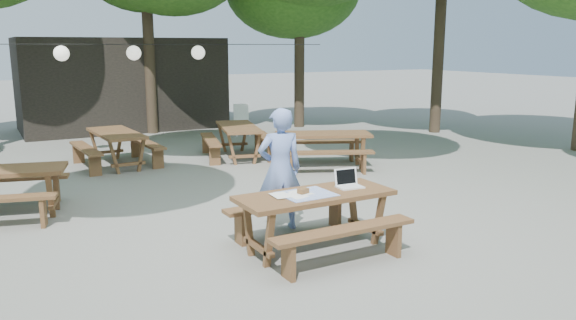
# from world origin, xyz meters

# --- Properties ---
(ground) EXTENTS (80.00, 80.00, 0.00)m
(ground) POSITION_xyz_m (0.00, 0.00, 0.00)
(ground) COLOR slate
(ground) RESTS_ON ground
(pavilion) EXTENTS (6.00, 3.00, 2.80)m
(pavilion) POSITION_xyz_m (0.50, 10.50, 1.40)
(pavilion) COLOR black
(pavilion) RESTS_ON ground
(main_picnic_table) EXTENTS (2.00, 1.58, 0.75)m
(main_picnic_table) POSITION_xyz_m (0.04, -1.72, 0.39)
(main_picnic_table) COLOR #52351D
(main_picnic_table) RESTS_ON ground
(picnic_table_ne) EXTENTS (2.39, 2.23, 0.75)m
(picnic_table_ne) POSITION_xyz_m (2.81, 2.40, 0.39)
(picnic_table_ne) COLOR #52351D
(picnic_table_ne) RESTS_ON ground
(picnic_table_far_w) EXTENTS (1.67, 2.04, 0.75)m
(picnic_table_far_w) POSITION_xyz_m (-1.00, 4.72, 0.39)
(picnic_table_far_w) COLOR #52351D
(picnic_table_far_w) RESTS_ON ground
(picnic_table_far_e) EXTENTS (2.02, 2.24, 0.75)m
(picnic_table_far_e) POSITION_xyz_m (1.69, 4.29, 0.39)
(picnic_table_far_e) COLOR #52351D
(picnic_table_far_e) RESTS_ON ground
(woman) EXTENTS (0.71, 0.55, 1.73)m
(woman) POSITION_xyz_m (0.07, -0.75, 0.87)
(woman) COLOR #7791D9
(woman) RESTS_ON ground
(plastic_chair) EXTENTS (0.55, 0.55, 0.90)m
(plastic_chair) POSITION_xyz_m (3.15, 7.26, 0.26)
(plastic_chair) COLOR white
(plastic_chair) RESTS_ON ground
(laptop) EXTENTS (0.35, 0.29, 0.24)m
(laptop) POSITION_xyz_m (0.59, -1.66, 0.81)
(laptop) COLOR white
(laptop) RESTS_ON main_picnic_table
(tabletop_clutter) EXTENTS (0.77, 0.57, 0.08)m
(tabletop_clutter) POSITION_xyz_m (-0.11, -1.71, 0.76)
(tabletop_clutter) COLOR blue
(tabletop_clutter) RESTS_ON main_picnic_table
(paper_lanterns) EXTENTS (9.00, 0.34, 0.38)m
(paper_lanterns) POSITION_xyz_m (-0.19, 6.00, 2.40)
(paper_lanterns) COLOR black
(paper_lanterns) RESTS_ON ground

